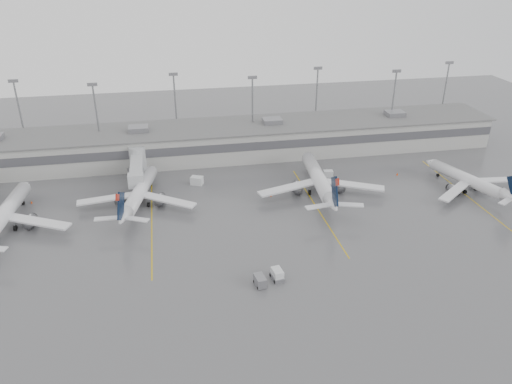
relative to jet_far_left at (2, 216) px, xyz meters
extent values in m
plane|color=#57575A|center=(46.04, -26.59, -3.10)|extent=(260.00, 260.00, 0.00)
cube|color=#A3A39E|center=(46.04, 31.41, 0.90)|extent=(150.00, 16.00, 8.00)
cube|color=#47474C|center=(46.04, 23.36, 1.90)|extent=(150.00, 0.15, 2.20)
cube|color=#606060|center=(46.04, 31.41, 4.95)|extent=(152.00, 17.00, 0.30)
cube|color=slate|center=(96.04, 31.41, 5.70)|extent=(5.00, 4.00, 1.30)
cylinder|color=gray|center=(-3.96, 40.91, 6.90)|extent=(0.44, 0.44, 20.00)
cube|color=slate|center=(-3.96, 40.91, 17.10)|extent=(2.40, 0.50, 0.80)
cylinder|color=gray|center=(16.04, 33.41, 6.90)|extent=(0.44, 0.44, 20.00)
cube|color=slate|center=(16.04, 33.41, 17.10)|extent=(2.40, 0.50, 0.80)
cylinder|color=gray|center=(36.04, 40.91, 6.90)|extent=(0.44, 0.44, 20.00)
cube|color=slate|center=(36.04, 40.91, 17.10)|extent=(2.40, 0.50, 0.80)
cylinder|color=gray|center=(56.04, 33.41, 6.90)|extent=(0.44, 0.44, 20.00)
cube|color=slate|center=(56.04, 33.41, 17.10)|extent=(2.40, 0.50, 0.80)
cylinder|color=gray|center=(76.04, 40.91, 6.90)|extent=(0.44, 0.44, 20.00)
cube|color=slate|center=(76.04, 40.91, 17.10)|extent=(2.40, 0.50, 0.80)
cylinder|color=gray|center=(96.04, 33.41, 6.90)|extent=(0.44, 0.44, 20.00)
cube|color=slate|center=(96.04, 33.41, 17.10)|extent=(2.40, 0.50, 0.80)
cylinder|color=gray|center=(116.04, 40.91, 6.90)|extent=(0.44, 0.44, 20.00)
cube|color=slate|center=(116.04, 40.91, 17.10)|extent=(2.40, 0.50, 0.80)
cylinder|color=#A2A5A7|center=(25.54, 23.41, 0.40)|extent=(4.00, 4.00, 7.00)
cube|color=#A2A5A7|center=(25.54, 16.91, 1.20)|extent=(2.80, 13.00, 2.60)
cube|color=#A2A5A7|center=(25.54, 9.41, 1.20)|extent=(3.40, 2.40, 3.00)
cylinder|color=gray|center=(25.54, 9.41, -1.70)|extent=(0.70, 0.70, 2.80)
cube|color=black|center=(25.54, 9.41, -2.75)|extent=(2.20, 1.20, 0.70)
cube|color=#C59E0B|center=(28.54, -2.59, -3.10)|extent=(0.25, 40.00, 0.01)
cube|color=#C59E0B|center=(63.54, -2.59, -3.10)|extent=(0.25, 40.00, 0.01)
cube|color=#C59E0B|center=(98.54, -2.59, -3.10)|extent=(0.25, 40.00, 0.01)
cylinder|color=silver|center=(0.16, 1.48, -0.06)|extent=(5.36, 22.49, 3.04)
cone|color=silver|center=(1.47, 13.98, -0.06)|extent=(3.32, 3.14, 3.04)
cube|color=silver|center=(6.91, -2.09, -0.87)|extent=(13.11, 7.77, 0.35)
cylinder|color=black|center=(1.11, 10.55, -2.65)|extent=(0.45, 0.94, 0.91)
cylinder|color=black|center=(2.06, -0.76, -2.54)|extent=(0.57, 1.16, 1.11)
cylinder|color=silver|center=(26.37, 7.00, -0.25)|extent=(7.69, 21.01, 2.85)
cone|color=silver|center=(29.14, 18.47, -0.25)|extent=(3.40, 3.26, 2.85)
cone|color=silver|center=(23.40, -5.29, 0.13)|extent=(3.89, 5.29, 2.85)
cube|color=silver|center=(19.27, 5.98, -1.01)|extent=(12.52, 3.42, 0.33)
cube|color=silver|center=(32.22, 2.85, -1.01)|extent=(11.83, 8.58, 0.33)
cube|color=black|center=(23.29, -5.75, 2.89)|extent=(1.54, 5.27, 6.22)
cube|color=#A1180C|center=(23.00, -6.96, 5.36)|extent=(0.73, 1.94, 1.81)
cylinder|color=black|center=(28.38, 15.33, -2.67)|extent=(0.52, 0.91, 0.86)
cylinder|color=black|center=(23.98, 5.63, -2.58)|extent=(0.66, 1.12, 1.05)
cylinder|color=black|center=(27.87, 4.69, -2.58)|extent=(0.66, 1.12, 1.05)
cylinder|color=silver|center=(66.21, 5.83, 0.09)|extent=(5.15, 23.57, 3.19)
cone|color=silver|center=(67.32, 18.97, 0.09)|extent=(3.43, 3.23, 3.19)
cone|color=silver|center=(65.02, -8.26, 0.51)|extent=(3.63, 5.57, 3.19)
cube|color=silver|center=(58.54, 3.49, -0.76)|extent=(14.09, 5.84, 0.37)
cube|color=silver|center=(73.37, 2.24, -0.76)|extent=(13.81, 7.91, 0.37)
cube|color=black|center=(64.97, -8.79, 3.60)|extent=(0.82, 5.99, 6.95)
cube|color=#A1180C|center=(64.86, -10.16, 6.36)|extent=(0.50, 2.17, 2.02)
cylinder|color=black|center=(67.02, 15.36, -2.62)|extent=(0.45, 0.98, 0.96)
cylinder|color=black|center=(63.81, 3.90, -2.52)|extent=(0.58, 1.21, 1.17)
cylinder|color=black|center=(68.25, 3.52, -2.52)|extent=(0.58, 1.21, 1.17)
cylinder|color=silver|center=(99.84, 0.00, -0.46)|extent=(8.43, 19.29, 2.65)
cone|color=silver|center=(96.51, 10.42, -0.46)|extent=(3.27, 3.16, 2.65)
cone|color=silver|center=(103.41, -11.18, -0.10)|extent=(3.86, 5.01, 2.65)
cube|color=silver|center=(94.71, -4.23, -1.16)|extent=(10.65, 8.56, 0.31)
cube|color=silver|center=(106.47, -0.47, -1.16)|extent=(11.48, 2.35, 0.31)
cylinder|color=black|center=(97.42, 7.56, -2.70)|extent=(0.54, 0.85, 0.79)
cylinder|color=black|center=(98.61, -2.25, -2.62)|extent=(0.67, 1.05, 0.97)
cylinder|color=black|center=(102.14, -1.12, -2.62)|extent=(0.67, 1.05, 0.97)
cube|color=silver|center=(49.39, -26.05, -2.17)|extent=(1.88, 2.67, 1.86)
cube|color=slate|center=(49.39, -26.05, -2.74)|extent=(2.15, 3.11, 0.72)
cylinder|color=black|center=(48.42, -25.15, -2.81)|extent=(0.31, 0.61, 0.58)
cylinder|color=black|center=(50.06, -24.91, -2.81)|extent=(0.31, 0.61, 0.58)
cylinder|color=black|center=(48.71, -27.19, -2.81)|extent=(0.31, 0.61, 0.58)
cylinder|color=black|center=(50.35, -26.96, -2.81)|extent=(0.31, 0.61, 0.58)
cube|color=slate|center=(46.19, -27.25, -2.18)|extent=(1.93, 2.92, 1.66)
cylinder|color=black|center=(45.37, -26.38, -2.83)|extent=(0.29, 0.57, 0.55)
cylinder|color=black|center=(47.00, -28.12, -2.83)|extent=(0.29, 0.57, 0.55)
cube|color=silver|center=(39.13, 14.10, -2.13)|extent=(3.25, 2.78, 1.95)
cube|color=silver|center=(70.98, 12.61, -2.31)|extent=(2.36, 1.68, 1.59)
cube|color=slate|center=(24.29, 20.02, -1.98)|extent=(2.78, 3.90, 2.24)
cone|color=#FF4705|center=(2.66, 11.07, -2.80)|extent=(0.38, 0.38, 0.61)
cone|color=#FF4705|center=(26.22, 7.58, -2.79)|extent=(0.39, 0.39, 0.63)
cone|color=#FF4705|center=(55.00, 4.75, -2.73)|extent=(0.47, 0.47, 0.75)
cone|color=#FF4705|center=(88.03, 10.25, -2.75)|extent=(0.45, 0.45, 0.71)
camera|label=1|loc=(32.98, -93.41, 47.20)|focal=35.00mm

